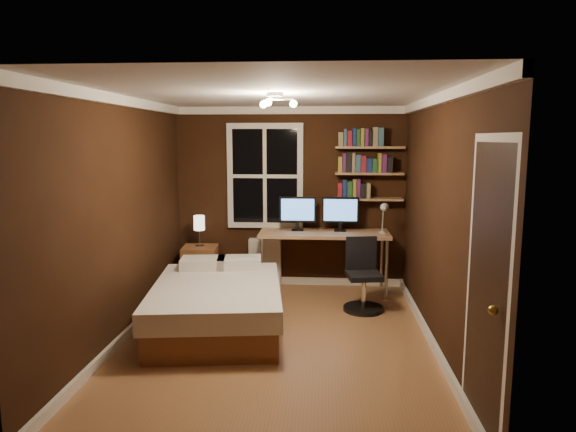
# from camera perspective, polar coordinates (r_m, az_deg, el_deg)

# --- Properties ---
(floor) EXTENTS (4.20, 4.20, 0.00)m
(floor) POSITION_cam_1_polar(r_m,az_deg,el_deg) (5.48, -1.25, -13.61)
(floor) COLOR olive
(floor) RESTS_ON ground
(wall_back) EXTENTS (3.20, 0.04, 2.50)m
(wall_back) POSITION_cam_1_polar(r_m,az_deg,el_deg) (7.21, 0.25, 2.08)
(wall_back) COLOR black
(wall_back) RESTS_ON ground
(wall_left) EXTENTS (0.04, 4.20, 2.50)m
(wall_left) POSITION_cam_1_polar(r_m,az_deg,el_deg) (5.52, -18.07, -0.38)
(wall_left) COLOR black
(wall_left) RESTS_ON ground
(wall_right) EXTENTS (0.04, 4.20, 2.50)m
(wall_right) POSITION_cam_1_polar(r_m,az_deg,el_deg) (5.24, 16.41, -0.78)
(wall_right) COLOR black
(wall_right) RESTS_ON ground
(ceiling) EXTENTS (3.20, 4.20, 0.02)m
(ceiling) POSITION_cam_1_polar(r_m,az_deg,el_deg) (5.09, -1.35, 13.43)
(ceiling) COLOR white
(ceiling) RESTS_ON wall_back
(window) EXTENTS (1.06, 0.06, 1.46)m
(window) POSITION_cam_1_polar(r_m,az_deg,el_deg) (7.18, -2.56, 4.45)
(window) COLOR white
(window) RESTS_ON wall_back
(door) EXTENTS (0.03, 0.82, 2.05)m
(door) POSITION_cam_1_polar(r_m,az_deg,el_deg) (3.82, 21.07, -7.92)
(door) COLOR black
(door) RESTS_ON ground
(door_knob) EXTENTS (0.06, 0.06, 0.06)m
(door_knob) POSITION_cam_1_polar(r_m,az_deg,el_deg) (3.54, 21.84, -9.68)
(door_knob) COLOR gold
(door_knob) RESTS_ON door
(ceiling_fixture) EXTENTS (0.44, 0.44, 0.18)m
(ceiling_fixture) POSITION_cam_1_polar(r_m,az_deg,el_deg) (4.98, -1.45, 12.38)
(ceiling_fixture) COLOR beige
(ceiling_fixture) RESTS_ON ceiling
(bookshelf_lower) EXTENTS (0.92, 0.22, 0.03)m
(bookshelf_lower) POSITION_cam_1_polar(r_m,az_deg,el_deg) (7.10, 8.92, 1.88)
(bookshelf_lower) COLOR #A67750
(bookshelf_lower) RESTS_ON wall_back
(books_row_lower) EXTENTS (0.42, 0.16, 0.23)m
(books_row_lower) POSITION_cam_1_polar(r_m,az_deg,el_deg) (7.09, 8.95, 2.92)
(books_row_lower) COLOR maroon
(books_row_lower) RESTS_ON bookshelf_lower
(bookshelf_middle) EXTENTS (0.92, 0.22, 0.03)m
(bookshelf_middle) POSITION_cam_1_polar(r_m,az_deg,el_deg) (7.07, 8.99, 4.69)
(bookshelf_middle) COLOR #A67750
(bookshelf_middle) RESTS_ON wall_back
(books_row_middle) EXTENTS (0.66, 0.16, 0.23)m
(books_row_middle) POSITION_cam_1_polar(r_m,az_deg,el_deg) (7.06, 9.01, 5.75)
(books_row_middle) COLOR navy
(books_row_middle) RESTS_ON bookshelf_middle
(bookshelf_upper) EXTENTS (0.92, 0.22, 0.03)m
(bookshelf_upper) POSITION_cam_1_polar(r_m,az_deg,el_deg) (7.05, 9.06, 7.53)
(bookshelf_upper) COLOR #A67750
(bookshelf_upper) RESTS_ON wall_back
(books_row_upper) EXTENTS (0.60, 0.16, 0.23)m
(books_row_upper) POSITION_cam_1_polar(r_m,az_deg,el_deg) (7.05, 9.08, 8.59)
(books_row_upper) COLOR #23512A
(books_row_upper) RESTS_ON bookshelf_upper
(bed) EXTENTS (1.58, 2.03, 0.64)m
(bed) POSITION_cam_1_polar(r_m,az_deg,el_deg) (5.74, -7.86, -9.73)
(bed) COLOR brown
(bed) RESTS_ON ground
(nightstand) EXTENTS (0.51, 0.51, 0.59)m
(nightstand) POSITION_cam_1_polar(r_m,az_deg,el_deg) (7.28, -9.72, -5.65)
(nightstand) COLOR brown
(nightstand) RESTS_ON ground
(bedside_lamp) EXTENTS (0.15, 0.15, 0.44)m
(bedside_lamp) POSITION_cam_1_polar(r_m,az_deg,el_deg) (7.17, -9.82, -1.68)
(bedside_lamp) COLOR #F8E9CF
(bedside_lamp) RESTS_ON nightstand
(radiator) EXTENTS (0.45, 0.16, 0.67)m
(radiator) POSITION_cam_1_polar(r_m,az_deg,el_deg) (7.29, -2.55, -5.16)
(radiator) COLOR silver
(radiator) RESTS_ON ground
(desk) EXTENTS (1.74, 0.65, 0.83)m
(desk) POSITION_cam_1_polar(r_m,az_deg,el_deg) (6.93, 4.04, -2.27)
(desk) COLOR #A67750
(desk) RESTS_ON ground
(monitor_left) EXTENTS (0.50, 0.12, 0.46)m
(monitor_left) POSITION_cam_1_polar(r_m,az_deg,el_deg) (6.97, 1.08, 0.26)
(monitor_left) COLOR black
(monitor_left) RESTS_ON desk
(monitor_right) EXTENTS (0.50, 0.12, 0.46)m
(monitor_right) POSITION_cam_1_polar(r_m,az_deg,el_deg) (6.97, 5.83, 0.21)
(monitor_right) COLOR black
(monitor_right) RESTS_ON desk
(desk_lamp) EXTENTS (0.14, 0.32, 0.44)m
(desk_lamp) POSITION_cam_1_polar(r_m,az_deg,el_deg) (6.82, 10.57, -0.18)
(desk_lamp) COLOR silver
(desk_lamp) RESTS_ON desk
(office_chair) EXTENTS (0.49, 0.49, 0.88)m
(office_chair) POSITION_cam_1_polar(r_m,az_deg,el_deg) (6.35, 8.34, -7.47)
(office_chair) COLOR black
(office_chair) RESTS_ON ground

